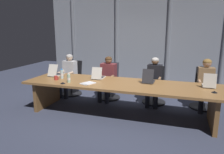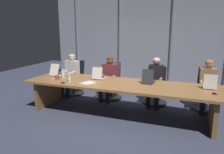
# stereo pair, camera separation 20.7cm
# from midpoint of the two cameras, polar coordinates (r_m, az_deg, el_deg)

# --- Properties ---
(ground_plane) EXTENTS (13.13, 13.13, 0.00)m
(ground_plane) POSITION_cam_midpoint_polar(r_m,az_deg,el_deg) (4.89, 0.95, -9.99)
(ground_plane) COLOR #383D51
(conference_table) EXTENTS (4.29, 1.16, 0.73)m
(conference_table) POSITION_cam_midpoint_polar(r_m,az_deg,el_deg) (4.69, 0.98, -3.22)
(conference_table) COLOR olive
(conference_table) RESTS_ON ground_plane
(curtain_backdrop) EXTENTS (6.57, 0.17, 2.90)m
(curtain_backdrop) POSITION_cam_midpoint_polar(r_m,az_deg,el_deg) (7.14, 7.42, 9.14)
(curtain_backdrop) COLOR gray
(curtain_backdrop) RESTS_ON ground_plane
(laptop_left_end) EXTENTS (0.26, 0.46, 0.30)m
(laptop_left_end) POSITION_cam_midpoint_polar(r_m,az_deg,el_deg) (5.62, -15.77, 1.00)
(laptop_left_end) COLOR beige
(laptop_left_end) RESTS_ON conference_table
(laptop_left_mid) EXTENTS (0.26, 0.40, 0.29)m
(laptop_left_mid) POSITION_cam_midpoint_polar(r_m,az_deg,el_deg) (5.10, -4.79, 0.23)
(laptop_left_mid) COLOR beige
(laptop_left_mid) RESTS_ON conference_table
(laptop_center) EXTENTS (0.24, 0.42, 0.32)m
(laptop_center) POSITION_cam_midpoint_polar(r_m,az_deg,el_deg) (4.76, 8.58, -0.72)
(laptop_center) COLOR #2D2D33
(laptop_center) RESTS_ON conference_table
(laptop_right_mid) EXTENTS (0.25, 0.36, 0.30)m
(laptop_right_mid) POSITION_cam_midpoint_polar(r_m,az_deg,el_deg) (4.72, 23.40, -1.79)
(laptop_right_mid) COLOR beige
(laptop_right_mid) RESTS_ON conference_table
(office_chair_left_end) EXTENTS (0.60, 0.61, 0.99)m
(office_chair_left_end) POSITION_cam_midpoint_polar(r_m,az_deg,el_deg) (6.39, -11.51, -1.25)
(office_chair_left_end) COLOR black
(office_chair_left_end) RESTS_ON ground_plane
(office_chair_left_mid) EXTENTS (0.60, 0.60, 0.98)m
(office_chair_left_mid) POSITION_cam_midpoint_polar(r_m,az_deg,el_deg) (5.91, -1.63, -2.14)
(office_chair_left_mid) COLOR #2D2D38
(office_chair_left_mid) RESTS_ON ground_plane
(office_chair_center) EXTENTS (0.60, 0.60, 0.94)m
(office_chair_center) POSITION_cam_midpoint_polar(r_m,az_deg,el_deg) (5.63, 10.27, -3.22)
(office_chair_center) COLOR black
(office_chair_center) RESTS_ON ground_plane
(office_chair_right_mid) EXTENTS (0.60, 0.60, 0.97)m
(office_chair_right_mid) POSITION_cam_midpoint_polar(r_m,az_deg,el_deg) (5.61, 22.28, -3.97)
(office_chair_right_mid) COLOR black
(office_chair_right_mid) RESTS_ON ground_plane
(person_left_end) EXTENTS (0.42, 0.57, 1.19)m
(person_left_end) POSITION_cam_midpoint_polar(r_m,az_deg,el_deg) (6.20, -12.58, 1.18)
(person_left_end) COLOR silver
(person_left_end) RESTS_ON ground_plane
(person_left_mid) EXTENTS (0.44, 0.56, 1.17)m
(person_left_mid) POSITION_cam_midpoint_polar(r_m,az_deg,el_deg) (5.70, -2.29, 0.40)
(person_left_mid) COLOR brown
(person_left_mid) RESTS_ON ground_plane
(person_center) EXTENTS (0.37, 0.55, 1.20)m
(person_center) POSITION_cam_midpoint_polar(r_m,az_deg,el_deg) (5.40, 10.11, -0.41)
(person_center) COLOR black
(person_center) RESTS_ON ground_plane
(person_right_mid) EXTENTS (0.38, 0.55, 1.21)m
(person_right_mid) POSITION_cam_midpoint_polar(r_m,az_deg,el_deg) (5.38, 22.88, -1.11)
(person_right_mid) COLOR olive
(person_right_mid) RESTS_ON ground_plane
(water_bottle_primary) EXTENTS (0.07, 0.07, 0.21)m
(water_bottle_primary) POSITION_cam_midpoint_polar(r_m,az_deg,el_deg) (4.81, -12.73, -0.36)
(water_bottle_primary) COLOR #ADD1B2
(water_bottle_primary) RESTS_ON conference_table
(water_bottle_secondary) EXTENTS (0.07, 0.07, 0.24)m
(water_bottle_secondary) POSITION_cam_midpoint_polar(r_m,az_deg,el_deg) (5.24, -14.39, 0.78)
(water_bottle_secondary) COLOR silver
(water_bottle_secondary) RESTS_ON conference_table
(coffee_mug_near) EXTENTS (0.13, 0.08, 0.10)m
(coffee_mug_near) POSITION_cam_midpoint_polar(r_m,az_deg,el_deg) (5.13, -15.88, -0.22)
(coffee_mug_near) COLOR #B2332D
(coffee_mug_near) RESTS_ON conference_table
(conference_mic_left_side) EXTENTS (0.11, 0.11, 0.03)m
(conference_mic_left_side) POSITION_cam_midpoint_polar(r_m,az_deg,el_deg) (4.35, 24.54, -3.64)
(conference_mic_left_side) COLOR black
(conference_mic_left_side) RESTS_ON conference_table
(conference_mic_middle) EXTENTS (0.11, 0.11, 0.03)m
(conference_mic_middle) POSITION_cam_midpoint_polar(r_m,az_deg,el_deg) (4.75, -14.30, -1.54)
(conference_mic_middle) COLOR black
(conference_mic_middle) RESTS_ON conference_table
(spiral_notepad) EXTENTS (0.32, 0.37, 0.03)m
(spiral_notepad) POSITION_cam_midpoint_polar(r_m,az_deg,el_deg) (4.64, -7.79, -1.70)
(spiral_notepad) COLOR silver
(spiral_notepad) RESTS_ON conference_table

